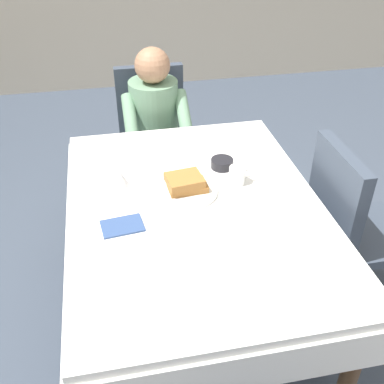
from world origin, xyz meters
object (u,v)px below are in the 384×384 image
at_px(diner_person, 155,121).
at_px(knife_right_of_plate, 228,190).
at_px(plate_breakfast, 187,191).
at_px(cup_coffee, 238,175).
at_px(chair_right_side, 349,221).
at_px(bowl_butter, 222,163).
at_px(breakfast_stack, 186,183).
at_px(dining_table_main, 196,221).
at_px(fork_left_of_plate, 146,200).
at_px(spoon_near_edge, 204,242).
at_px(chair_diner, 153,130).
at_px(syrup_pitcher, 120,178).

relative_size(diner_person, knife_right_of_plate, 5.60).
xyz_separation_m(diner_person, plate_breakfast, (0.02, -0.91, 0.08)).
bearing_deg(diner_person, cup_coffee, 107.11).
relative_size(chair_right_side, bowl_butter, 8.45).
distance_m(breakfast_stack, cup_coffee, 0.25).
bearing_deg(dining_table_main, bowl_butter, 55.97).
height_order(bowl_butter, fork_left_of_plate, bowl_butter).
xyz_separation_m(plate_breakfast, spoon_near_edge, (0.00, -0.35, -0.01)).
bearing_deg(chair_diner, knife_right_of_plate, 101.14).
distance_m(diner_person, chair_right_side, 1.31).
relative_size(diner_person, chair_right_side, 1.20).
relative_size(breakfast_stack, fork_left_of_plate, 1.05).
bearing_deg(chair_right_side, dining_table_main, -90.00).
distance_m(dining_table_main, syrup_pitcher, 0.40).
bearing_deg(syrup_pitcher, breakfast_stack, -21.82).
bearing_deg(spoon_near_edge, fork_left_of_plate, 108.57).
distance_m(dining_table_main, breakfast_stack, 0.18).
bearing_deg(spoon_near_edge, syrup_pitcher, 110.03).
bearing_deg(breakfast_stack, fork_left_of_plate, -171.55).
xyz_separation_m(chair_diner, knife_right_of_plate, (0.21, -1.09, 0.21)).
distance_m(plate_breakfast, syrup_pitcher, 0.31).
distance_m(chair_right_side, bowl_butter, 0.69).
relative_size(dining_table_main, breakfast_stack, 8.07).
relative_size(dining_table_main, bowl_butter, 13.85).
height_order(diner_person, plate_breakfast, diner_person).
xyz_separation_m(dining_table_main, spoon_near_edge, (-0.02, -0.25, 0.09)).
relative_size(chair_diner, knife_right_of_plate, 4.65).
xyz_separation_m(plate_breakfast, fork_left_of_plate, (-0.19, -0.02, -0.01)).
bearing_deg(fork_left_of_plate, plate_breakfast, -87.85).
height_order(chair_diner, cup_coffee, chair_diner).
distance_m(bowl_butter, spoon_near_edge, 0.57).
distance_m(chair_right_side, cup_coffee, 0.61).
bearing_deg(bowl_butter, fork_left_of_plate, -153.29).
relative_size(diner_person, spoon_near_edge, 7.47).
bearing_deg(bowl_butter, spoon_near_edge, -111.65).
relative_size(chair_diner, breakfast_stack, 4.93).
bearing_deg(breakfast_stack, dining_table_main, -77.89).
bearing_deg(spoon_near_edge, knife_right_of_plate, 48.92).
distance_m(cup_coffee, spoon_near_edge, 0.46).
height_order(breakfast_stack, syrup_pitcher, breakfast_stack).
bearing_deg(bowl_butter, chair_right_side, -26.04).
relative_size(plate_breakfast, bowl_butter, 2.55).
distance_m(plate_breakfast, breakfast_stack, 0.04).
xyz_separation_m(breakfast_stack, bowl_butter, (0.21, 0.17, -0.03)).
bearing_deg(syrup_pitcher, cup_coffee, -9.60).
distance_m(diner_person, knife_right_of_plate, 0.96).
relative_size(breakfast_stack, knife_right_of_plate, 0.94).
height_order(plate_breakfast, knife_right_of_plate, plate_breakfast).
xyz_separation_m(breakfast_stack, cup_coffee, (0.25, 0.02, -0.01)).
xyz_separation_m(fork_left_of_plate, knife_right_of_plate, (0.38, 0.00, 0.00)).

